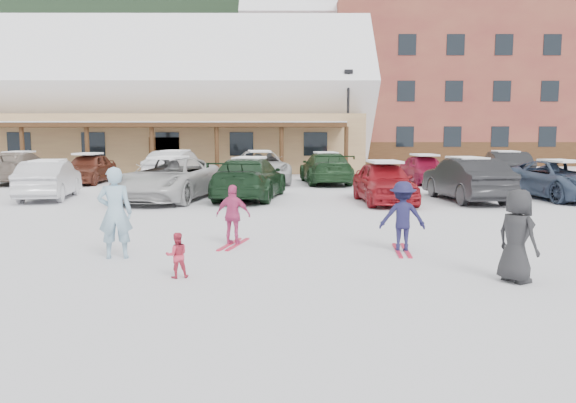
{
  "coord_description": "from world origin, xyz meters",
  "views": [
    {
      "loc": [
        0.27,
        -10.49,
        2.38
      ],
      "look_at": [
        0.3,
        1.0,
        1.0
      ],
      "focal_mm": 35.0,
      "sensor_mm": 36.0,
      "label": 1
    }
  ],
  "objects_px": {
    "parked_car_3": "(250,178)",
    "parked_car_5": "(466,179)",
    "lamp_post": "(348,115)",
    "parked_car_13": "(505,167)",
    "child_navy": "(402,216)",
    "parked_car_2": "(169,179)",
    "toddler_red": "(177,255)",
    "adult_skier": "(115,213)",
    "child_magenta": "(233,215)",
    "parked_car_1": "(49,180)",
    "parked_car_11": "(326,168)",
    "alpine_hotel": "(452,60)",
    "parked_car_6": "(561,180)",
    "parked_car_10": "(259,167)",
    "parked_car_9": "(176,166)",
    "parked_car_7": "(20,167)",
    "bystander_dark": "(517,236)",
    "parked_car_4": "(384,182)",
    "day_lodge": "(150,111)",
    "parked_car_12": "(424,169)",
    "parked_car_8": "(88,168)"
  },
  "relations": [
    {
      "from": "parked_car_3",
      "to": "parked_car_5",
      "type": "relative_size",
      "value": 1.12
    },
    {
      "from": "lamp_post",
      "to": "parked_car_13",
      "type": "distance_m",
      "value": 10.14
    },
    {
      "from": "child_navy",
      "to": "parked_car_2",
      "type": "height_order",
      "value": "parked_car_2"
    },
    {
      "from": "parked_car_3",
      "to": "toddler_red",
      "type": "bearing_deg",
      "value": 95.6
    },
    {
      "from": "adult_skier",
      "to": "parked_car_3",
      "type": "bearing_deg",
      "value": -110.12
    },
    {
      "from": "child_magenta",
      "to": "parked_car_13",
      "type": "relative_size",
      "value": 0.28
    },
    {
      "from": "parked_car_1",
      "to": "parked_car_11",
      "type": "distance_m",
      "value": 12.43
    },
    {
      "from": "alpine_hotel",
      "to": "child_magenta",
      "type": "bearing_deg",
      "value": -112.52
    },
    {
      "from": "child_magenta",
      "to": "parked_car_5",
      "type": "bearing_deg",
      "value": -119.26
    },
    {
      "from": "toddler_red",
      "to": "parked_car_5",
      "type": "bearing_deg",
      "value": -144.34
    },
    {
      "from": "parked_car_6",
      "to": "parked_car_10",
      "type": "relative_size",
      "value": 0.91
    },
    {
      "from": "parked_car_3",
      "to": "parked_car_1",
      "type": "bearing_deg",
      "value": 7.7
    },
    {
      "from": "alpine_hotel",
      "to": "parked_car_5",
      "type": "relative_size",
      "value": 6.7
    },
    {
      "from": "parked_car_9",
      "to": "parked_car_7",
      "type": "bearing_deg",
      "value": 13.85
    },
    {
      "from": "parked_car_1",
      "to": "parked_car_10",
      "type": "distance_m",
      "value": 9.96
    },
    {
      "from": "parked_car_1",
      "to": "parked_car_13",
      "type": "bearing_deg",
      "value": -170.77
    },
    {
      "from": "parked_car_5",
      "to": "bystander_dark",
      "type": "bearing_deg",
      "value": 70.43
    },
    {
      "from": "adult_skier",
      "to": "parked_car_10",
      "type": "xyz_separation_m",
      "value": [
        1.97,
        16.63,
        -0.1
      ]
    },
    {
      "from": "parked_car_3",
      "to": "parked_car_11",
      "type": "relative_size",
      "value": 1.01
    },
    {
      "from": "alpine_hotel",
      "to": "parked_car_6",
      "type": "xyz_separation_m",
      "value": [
        -3.91,
        -27.95,
        -7.92
      ]
    },
    {
      "from": "bystander_dark",
      "to": "parked_car_13",
      "type": "height_order",
      "value": "parked_car_13"
    },
    {
      "from": "toddler_red",
      "to": "parked_car_4",
      "type": "height_order",
      "value": "parked_car_4"
    },
    {
      "from": "toddler_red",
      "to": "child_navy",
      "type": "xyz_separation_m",
      "value": [
        4.19,
        2.14,
        0.33
      ]
    },
    {
      "from": "parked_car_7",
      "to": "child_navy",
      "type": "bearing_deg",
      "value": 131.23
    },
    {
      "from": "day_lodge",
      "to": "parked_car_9",
      "type": "height_order",
      "value": "day_lodge"
    },
    {
      "from": "alpine_hotel",
      "to": "lamp_post",
      "type": "xyz_separation_m",
      "value": [
        -10.29,
        -14.38,
        -5.12
      ]
    },
    {
      "from": "child_navy",
      "to": "parked_car_12",
      "type": "distance_m",
      "value": 16.44
    },
    {
      "from": "parked_car_10",
      "to": "child_magenta",
      "type": "bearing_deg",
      "value": -97.38
    },
    {
      "from": "child_magenta",
      "to": "parked_car_3",
      "type": "distance_m",
      "value": 8.69
    },
    {
      "from": "parked_car_11",
      "to": "parked_car_2",
      "type": "bearing_deg",
      "value": 43.12
    },
    {
      "from": "parked_car_4",
      "to": "parked_car_9",
      "type": "relative_size",
      "value": 0.89
    },
    {
      "from": "parked_car_13",
      "to": "child_magenta",
      "type": "bearing_deg",
      "value": 60.26
    },
    {
      "from": "alpine_hotel",
      "to": "bystander_dark",
      "type": "height_order",
      "value": "alpine_hotel"
    },
    {
      "from": "parked_car_3",
      "to": "parked_car_9",
      "type": "height_order",
      "value": "parked_car_9"
    },
    {
      "from": "parked_car_7",
      "to": "parked_car_12",
      "type": "xyz_separation_m",
      "value": [
        19.73,
        -0.32,
        -0.07
      ]
    },
    {
      "from": "parked_car_1",
      "to": "parked_car_2",
      "type": "relative_size",
      "value": 0.77
    },
    {
      "from": "day_lodge",
      "to": "bystander_dark",
      "type": "distance_m",
      "value": 32.46
    },
    {
      "from": "day_lodge",
      "to": "parked_car_11",
      "type": "xyz_separation_m",
      "value": [
        11.17,
        -11.4,
        -3.19
      ]
    },
    {
      "from": "adult_skier",
      "to": "toddler_red",
      "type": "height_order",
      "value": "adult_skier"
    },
    {
      "from": "parked_car_1",
      "to": "parked_car_7",
      "type": "distance_m",
      "value": 8.05
    },
    {
      "from": "parked_car_13",
      "to": "toddler_red",
      "type": "bearing_deg",
      "value": 63.31
    },
    {
      "from": "child_navy",
      "to": "parked_car_11",
      "type": "xyz_separation_m",
      "value": [
        -0.47,
        15.76,
        0.04
      ]
    },
    {
      "from": "parked_car_7",
      "to": "parked_car_8",
      "type": "height_order",
      "value": "parked_car_7"
    },
    {
      "from": "parked_car_2",
      "to": "parked_car_3",
      "type": "height_order",
      "value": "parked_car_2"
    },
    {
      "from": "child_navy",
      "to": "parked_car_5",
      "type": "height_order",
      "value": "parked_car_5"
    },
    {
      "from": "day_lodge",
      "to": "parked_car_1",
      "type": "relative_size",
      "value": 6.76
    },
    {
      "from": "toddler_red",
      "to": "parked_car_10",
      "type": "distance_m",
      "value": 18.14
    },
    {
      "from": "child_navy",
      "to": "bystander_dark",
      "type": "relative_size",
      "value": 0.95
    },
    {
      "from": "parked_car_12",
      "to": "adult_skier",
      "type": "bearing_deg",
      "value": -125.14
    },
    {
      "from": "parked_car_4",
      "to": "parked_car_7",
      "type": "bearing_deg",
      "value": 150.91
    }
  ]
}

